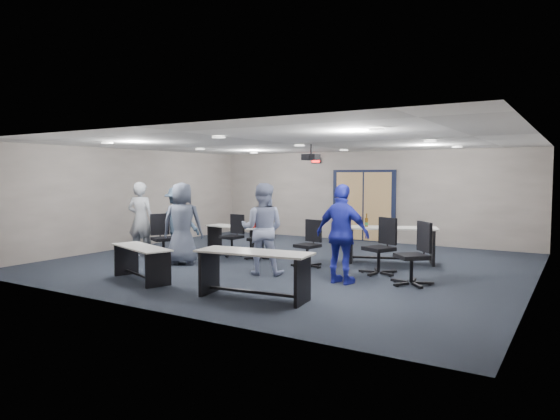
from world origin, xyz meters
The scene contains 25 objects.
floor centered at (0.00, 0.00, 0.00)m, with size 10.00×10.00×0.00m, color black.
back_wall centered at (0.00, 4.50, 1.35)m, with size 10.00×0.04×2.70m, color slate.
front_wall centered at (0.00, -4.50, 1.35)m, with size 10.00×0.04×2.70m, color slate.
left_wall centered at (-5.00, 0.00, 1.35)m, with size 0.04×9.00×2.70m, color slate.
right_wall centered at (5.00, 0.00, 1.35)m, with size 0.04×9.00×2.70m, color slate.
ceiling centered at (0.00, 0.00, 2.70)m, with size 10.00×9.00×0.04m, color white.
double_door centered at (0.00, 4.46, 1.05)m, with size 2.00×0.07×2.20m.
exit_sign centered at (-1.60, 4.44, 2.45)m, with size 0.32×0.07×0.18m.
ceiling_projector centered at (0.30, 0.50, 2.40)m, with size 0.35×0.32×0.37m.
ceiling_can_lights centered at (0.00, 0.25, 2.67)m, with size 6.24×5.74×0.02m, color white, non-canonical shape.
table_front_left centered at (-1.40, -3.09, 0.44)m, with size 1.68×1.02×0.65m.
table_front_right centered at (1.19, -3.13, 0.53)m, with size 1.96×0.86×0.77m.
table_back_left centered at (-2.00, 0.68, 0.46)m, with size 1.69×0.70×0.78m.
table_back_right centered at (1.99, 1.18, 0.57)m, with size 2.12×1.34×1.12m.
chair_back_a centered at (-1.71, 0.14, 0.51)m, with size 0.64×0.64×1.01m, color black, non-canonical shape.
chair_back_b centered at (-0.80, 0.03, 0.53)m, with size 0.67×0.67×1.07m, color black, non-canonical shape.
chair_back_c centered at (0.61, -0.24, 0.51)m, with size 0.64×0.64×1.02m, color black, non-canonical shape.
chair_back_d centered at (2.21, -0.19, 0.57)m, with size 0.71×0.71×1.13m, color black, non-canonical shape.
chair_loose_left centered at (-2.73, -1.17, 0.54)m, with size 0.67×0.67×1.07m, color black, non-canonical shape.
chair_loose_right centered at (3.06, -0.83, 0.58)m, with size 0.72×0.72×1.15m, color black, non-canonical shape.
person_gray centered at (-3.45, -1.18, 0.92)m, with size 0.67×0.44×1.83m, color #969BA4.
person_plaid centered at (-1.94, -1.37, 0.92)m, with size 0.89×0.58×1.83m, color #4D5569.
person_lightblue centered at (0.21, -1.40, 0.92)m, with size 0.89×0.69×1.83m, color #9CA7CE.
person_navy centered at (1.94, -1.36, 0.92)m, with size 1.07×0.45×1.83m, color #1D23A0.
person_back centered at (-2.76, -0.63, 0.86)m, with size 1.11×0.64×1.72m, color #384C65.
Camera 1 is at (5.68, -9.67, 1.99)m, focal length 32.00 mm.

